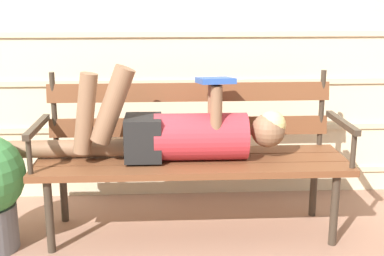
# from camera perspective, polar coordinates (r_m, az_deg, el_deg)

# --- Properties ---
(ground_plane) EXTENTS (12.00, 12.00, 0.00)m
(ground_plane) POSITION_cam_1_polar(r_m,az_deg,el_deg) (2.89, 0.16, -12.78)
(ground_plane) COLOR #936B56
(house_siding) EXTENTS (5.45, 0.08, 2.18)m
(house_siding) POSITION_cam_1_polar(r_m,az_deg,el_deg) (3.35, -0.60, 10.51)
(house_siding) COLOR beige
(house_siding) RESTS_ON ground
(park_bench) EXTENTS (1.73, 0.52, 0.90)m
(park_bench) POSITION_cam_1_polar(r_m,az_deg,el_deg) (2.91, -0.08, -2.20)
(park_bench) COLOR brown
(park_bench) RESTS_ON ground
(reclining_person) EXTENTS (1.68, 0.27, 0.54)m
(reclining_person) POSITION_cam_1_polar(r_m,az_deg,el_deg) (2.80, -1.76, -0.45)
(reclining_person) COLOR #B72D38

